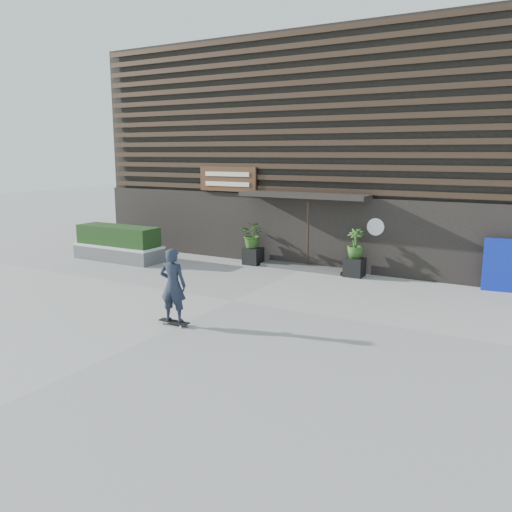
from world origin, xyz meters
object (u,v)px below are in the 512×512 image
Objects in this scene: planter_pot_left at (253,256)px; raised_bed at (119,253)px; planter_pot_right at (354,267)px; skateboarder at (173,285)px.

planter_pot_left is 5.10m from raised_bed.
raised_bed is at bearing -159.24° from planter_pot_left.
raised_bed is (-8.57, -1.81, -0.05)m from planter_pot_right.
planter_pot_left reaches higher than raised_bed.
planter_pot_right is at bearing 0.00° from planter_pot_left.
skateboarder is (1.79, -6.80, 0.65)m from planter_pot_left.
planter_pot_left is 3.80m from planter_pot_right.
skateboarder is (-2.01, -6.80, 0.65)m from planter_pot_right.
raised_bed is (-4.77, -1.81, -0.05)m from planter_pot_left.
planter_pot_left is 1.00× the size of planter_pot_right.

